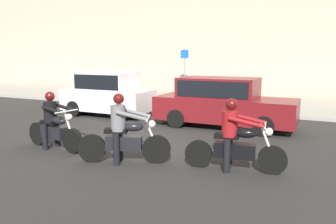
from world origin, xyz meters
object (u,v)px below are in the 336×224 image
at_px(motorcycle_with_rider_gray, 123,135).
at_px(street_sign_post, 185,69).
at_px(motorcycle_with_rider_black_leather, 54,126).
at_px(parked_hatchback_white, 108,93).
at_px(parked_sedan_maroon, 222,102).
at_px(motorcycle_with_rider_crimson, 234,141).

xyz_separation_m(motorcycle_with_rider_gray, street_sign_post, (-2.80, 10.42, 1.08)).
relative_size(motorcycle_with_rider_black_leather, parked_hatchback_white, 0.57).
bearing_deg(street_sign_post, parked_sedan_maroon, -56.25).
bearing_deg(motorcycle_with_rider_black_leather, parked_sedan_maroon, 54.69).
xyz_separation_m(motorcycle_with_rider_black_leather, street_sign_post, (-0.48, 10.22, 1.11)).
distance_m(parked_hatchback_white, street_sign_post, 5.62).
bearing_deg(street_sign_post, motorcycle_with_rider_gray, -74.98).
bearing_deg(parked_hatchback_white, street_sign_post, 77.71).
xyz_separation_m(motorcycle_with_rider_black_leather, motorcycle_with_rider_crimson, (4.77, 0.37, 0.02)).
height_order(motorcycle_with_rider_gray, parked_hatchback_white, parked_hatchback_white).
distance_m(motorcycle_with_rider_black_leather, street_sign_post, 10.30).
distance_m(motorcycle_with_rider_black_leather, motorcycle_with_rider_gray, 2.32).
xyz_separation_m(motorcycle_with_rider_black_leather, parked_sedan_maroon, (3.27, 4.61, 0.25)).
bearing_deg(motorcycle_with_rider_crimson, street_sign_post, 118.07).
bearing_deg(parked_hatchback_white, parked_sedan_maroon, -2.11).
bearing_deg(motorcycle_with_rider_black_leather, parked_hatchback_white, 109.16).
xyz_separation_m(motorcycle_with_rider_crimson, parked_hatchback_white, (-6.44, 4.42, 0.28)).
height_order(motorcycle_with_rider_black_leather, parked_hatchback_white, parked_hatchback_white).
distance_m(parked_sedan_maroon, street_sign_post, 6.80).
distance_m(motorcycle_with_rider_gray, parked_sedan_maroon, 4.91).
bearing_deg(motorcycle_with_rider_black_leather, motorcycle_with_rider_gray, -4.85).
bearing_deg(motorcycle_with_rider_gray, street_sign_post, 105.02).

